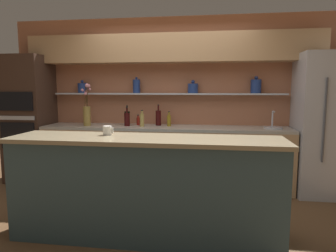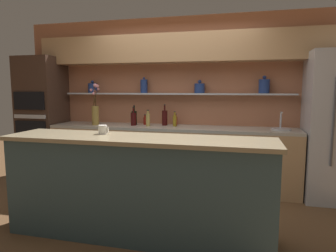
{
  "view_description": "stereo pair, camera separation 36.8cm",
  "coord_description": "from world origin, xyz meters",
  "px_view_note": "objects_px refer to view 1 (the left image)",
  "views": [
    {
      "loc": [
        0.63,
        -3.2,
        1.49
      ],
      "look_at": [
        0.11,
        0.42,
        1.03
      ],
      "focal_mm": 32.0,
      "sensor_mm": 36.0,
      "label": 1
    },
    {
      "loc": [
        0.99,
        -3.13,
        1.49
      ],
      "look_at": [
        0.11,
        0.42,
        1.03
      ],
      "focal_mm": 32.0,
      "sensor_mm": 36.0,
      "label": 2
    }
  ],
  "objects_px": {
    "sink_fixture": "(273,126)",
    "bottle_oil_2": "(169,120)",
    "oven_tower": "(29,119)",
    "bottle_sauce_6": "(138,121)",
    "refrigerator": "(325,125)",
    "flower_vase": "(87,112)",
    "bottle_sauce_0": "(169,120)",
    "bottle_wine_4": "(127,118)",
    "bottle_spirit_1": "(142,120)",
    "bottle_wine_3": "(127,119)",
    "bottle_wine_5": "(158,118)",
    "coffee_mug": "(107,130)"
  },
  "relations": [
    {
      "from": "refrigerator",
      "to": "sink_fixture",
      "type": "height_order",
      "value": "refrigerator"
    },
    {
      "from": "sink_fixture",
      "to": "refrigerator",
      "type": "bearing_deg",
      "value": -4.13
    },
    {
      "from": "oven_tower",
      "to": "bottle_sauce_6",
      "type": "xyz_separation_m",
      "value": [
        1.77,
        0.14,
        -0.02
      ]
    },
    {
      "from": "oven_tower",
      "to": "flower_vase",
      "type": "height_order",
      "value": "oven_tower"
    },
    {
      "from": "bottle_wine_4",
      "to": "bottle_spirit_1",
      "type": "bearing_deg",
      "value": -25.39
    },
    {
      "from": "refrigerator",
      "to": "flower_vase",
      "type": "xyz_separation_m",
      "value": [
        -3.47,
        -0.04,
        0.15
      ]
    },
    {
      "from": "bottle_sauce_0",
      "to": "sink_fixture",
      "type": "bearing_deg",
      "value": -6.52
    },
    {
      "from": "bottle_spirit_1",
      "to": "bottle_oil_2",
      "type": "xyz_separation_m",
      "value": [
        0.4,
        0.08,
        -0.01
      ]
    },
    {
      "from": "bottle_wine_3",
      "to": "flower_vase",
      "type": "bearing_deg",
      "value": -174.52
    },
    {
      "from": "bottle_wine_3",
      "to": "coffee_mug",
      "type": "xyz_separation_m",
      "value": [
        0.23,
        -1.52,
        0.04
      ]
    },
    {
      "from": "refrigerator",
      "to": "bottle_spirit_1",
      "type": "bearing_deg",
      "value": -179.86
    },
    {
      "from": "bottle_spirit_1",
      "to": "bottle_sauce_6",
      "type": "xyz_separation_m",
      "value": [
        -0.11,
        0.18,
        -0.04
      ]
    },
    {
      "from": "oven_tower",
      "to": "coffee_mug",
      "type": "bearing_deg",
      "value": -39.55
    },
    {
      "from": "refrigerator",
      "to": "oven_tower",
      "type": "distance_m",
      "value": 4.48
    },
    {
      "from": "refrigerator",
      "to": "flower_vase",
      "type": "relative_size",
      "value": 3.05
    },
    {
      "from": "flower_vase",
      "to": "sink_fixture",
      "type": "xyz_separation_m",
      "value": [
        2.78,
        0.09,
        -0.19
      ]
    },
    {
      "from": "bottle_wine_4",
      "to": "sink_fixture",
      "type": "bearing_deg",
      "value": -1.86
    },
    {
      "from": "bottle_spirit_1",
      "to": "bottle_sauce_0",
      "type": "bearing_deg",
      "value": 31.49
    },
    {
      "from": "bottle_sauce_0",
      "to": "bottle_wine_5",
      "type": "relative_size",
      "value": 0.56
    },
    {
      "from": "bottle_wine_5",
      "to": "bottle_oil_2",
      "type": "bearing_deg",
      "value": -24.62
    },
    {
      "from": "bottle_oil_2",
      "to": "bottle_wine_5",
      "type": "relative_size",
      "value": 0.7
    },
    {
      "from": "bottle_wine_5",
      "to": "bottle_sauce_6",
      "type": "xyz_separation_m",
      "value": [
        -0.33,
        0.01,
        -0.05
      ]
    },
    {
      "from": "flower_vase",
      "to": "bottle_sauce_0",
      "type": "xyz_separation_m",
      "value": [
        1.24,
        0.26,
        -0.14
      ]
    },
    {
      "from": "flower_vase",
      "to": "refrigerator",
      "type": "bearing_deg",
      "value": 0.6
    },
    {
      "from": "bottle_sauce_6",
      "to": "coffee_mug",
      "type": "xyz_separation_m",
      "value": [
        0.09,
        -1.67,
        0.08
      ]
    },
    {
      "from": "flower_vase",
      "to": "bottle_wine_4",
      "type": "xyz_separation_m",
      "value": [
        0.59,
        0.16,
        -0.1
      ]
    },
    {
      "from": "flower_vase",
      "to": "sink_fixture",
      "type": "bearing_deg",
      "value": 1.77
    },
    {
      "from": "bottle_wine_5",
      "to": "coffee_mug",
      "type": "distance_m",
      "value": 1.68
    },
    {
      "from": "bottle_sauce_0",
      "to": "coffee_mug",
      "type": "relative_size",
      "value": 1.67
    },
    {
      "from": "sink_fixture",
      "to": "bottle_spirit_1",
      "type": "bearing_deg",
      "value": -178.34
    },
    {
      "from": "oven_tower",
      "to": "coffee_mug",
      "type": "distance_m",
      "value": 2.41
    },
    {
      "from": "bottle_sauce_6",
      "to": "refrigerator",
      "type": "bearing_deg",
      "value": -3.67
    },
    {
      "from": "bottle_sauce_0",
      "to": "bottle_oil_2",
      "type": "xyz_separation_m",
      "value": [
        0.02,
        -0.15,
        0.02
      ]
    },
    {
      "from": "bottle_wine_3",
      "to": "coffee_mug",
      "type": "distance_m",
      "value": 1.54
    },
    {
      "from": "bottle_wine_3",
      "to": "refrigerator",
      "type": "bearing_deg",
      "value": -0.45
    },
    {
      "from": "bottle_wine_4",
      "to": "bottle_oil_2",
      "type": "bearing_deg",
      "value": -3.7
    },
    {
      "from": "sink_fixture",
      "to": "bottle_oil_2",
      "type": "xyz_separation_m",
      "value": [
        -1.52,
        0.03,
        0.06
      ]
    },
    {
      "from": "flower_vase",
      "to": "bottle_wine_4",
      "type": "distance_m",
      "value": 0.62
    },
    {
      "from": "bottle_oil_2",
      "to": "coffee_mug",
      "type": "bearing_deg",
      "value": -104.78
    },
    {
      "from": "bottle_wine_4",
      "to": "bottle_sauce_0",
      "type": "bearing_deg",
      "value": 9.25
    },
    {
      "from": "bottle_spirit_1",
      "to": "bottle_wine_4",
      "type": "relative_size",
      "value": 0.81
    },
    {
      "from": "bottle_oil_2",
      "to": "bottle_sauce_0",
      "type": "bearing_deg",
      "value": 98.92
    },
    {
      "from": "sink_fixture",
      "to": "bottle_sauce_0",
      "type": "xyz_separation_m",
      "value": [
        -1.55,
        0.18,
        0.05
      ]
    },
    {
      "from": "bottle_oil_2",
      "to": "bottle_sauce_6",
      "type": "xyz_separation_m",
      "value": [
        -0.51,
        0.1,
        -0.02
      ]
    },
    {
      "from": "sink_fixture",
      "to": "bottle_sauce_6",
      "type": "distance_m",
      "value": 2.04
    },
    {
      "from": "bottle_sauce_6",
      "to": "coffee_mug",
      "type": "distance_m",
      "value": 1.68
    },
    {
      "from": "bottle_spirit_1",
      "to": "bottle_wine_3",
      "type": "relative_size",
      "value": 0.86
    },
    {
      "from": "bottle_wine_3",
      "to": "bottle_wine_5",
      "type": "xyz_separation_m",
      "value": [
        0.46,
        0.14,
        0.02
      ]
    },
    {
      "from": "coffee_mug",
      "to": "bottle_sauce_6",
      "type": "bearing_deg",
      "value": 93.17
    },
    {
      "from": "flower_vase",
      "to": "bottle_oil_2",
      "type": "bearing_deg",
      "value": 5.15
    }
  ]
}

